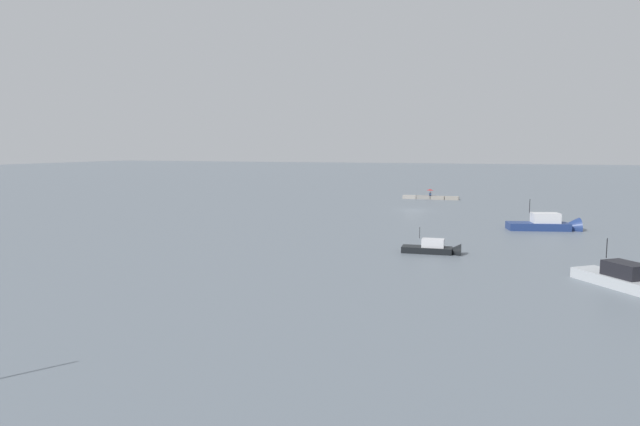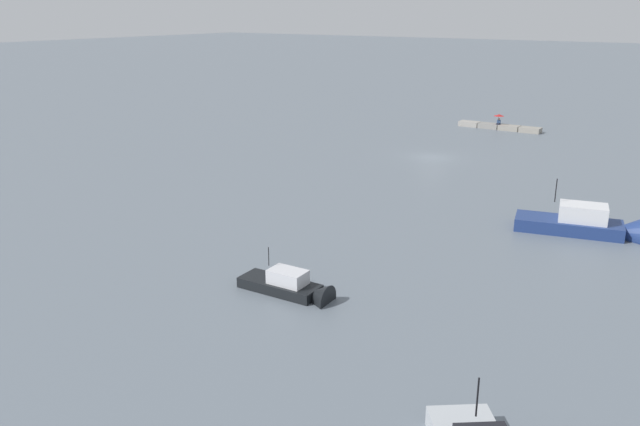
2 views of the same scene
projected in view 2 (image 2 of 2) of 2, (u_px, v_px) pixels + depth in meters
The scene contains 6 objects.
ground_plane at pixel (432, 158), 63.15m from camera, with size 500.00×500.00×0.00m, color slate.
seawall_pier at pixel (499, 127), 77.88m from camera, with size 9.96×1.47×0.61m.
person_seated_blue_left at pixel (499, 122), 77.73m from camera, with size 0.41×0.62×0.73m.
umbrella_open_red at pixel (499, 115), 77.46m from camera, with size 1.21×1.21×1.27m.
motorboat_navy_near at pixel (589, 227), 41.62m from camera, with size 8.16×4.20×4.38m.
motorboat_black_mid at pixel (293, 289), 32.82m from camera, with size 5.19×1.83×2.87m.
Camera 2 is at (-25.81, 57.26, 13.95)m, focal length 36.17 mm.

